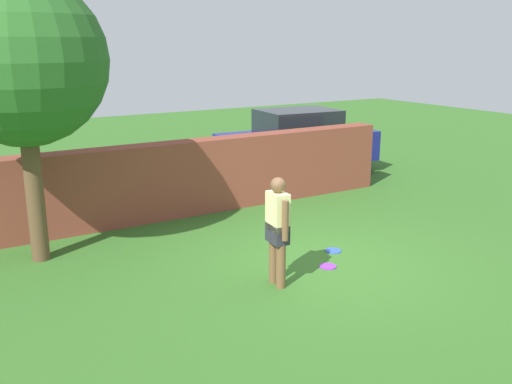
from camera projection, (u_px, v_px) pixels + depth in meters
ground_plane at (321, 263)px, 9.19m from camera, size 40.00×40.00×0.00m
brick_wall at (150, 183)px, 11.23m from camera, size 11.20×0.50×1.52m
tree at (21, 62)px, 8.54m from camera, size 2.60×2.60×4.48m
person at (278, 227)px, 8.15m from camera, size 0.25×0.54×1.62m
car at (297, 142)px, 15.20m from camera, size 4.32×2.19×1.72m
frisbee_blue at (333, 251)px, 9.71m from camera, size 0.27×0.27×0.02m
frisbee_purple at (328, 266)px, 9.03m from camera, size 0.27×0.27×0.02m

